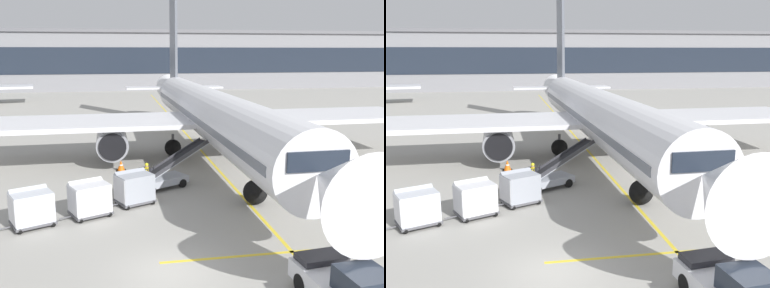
% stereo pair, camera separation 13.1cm
% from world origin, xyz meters
% --- Properties ---
extents(ground_plane, '(600.00, 600.00, 0.00)m').
position_xyz_m(ground_plane, '(0.00, 0.00, 0.00)').
color(ground_plane, '#9E9B93').
extents(parked_airplane, '(35.82, 45.93, 15.32)m').
position_xyz_m(parked_airplane, '(5.68, 18.63, 3.68)').
color(parked_airplane, white).
rests_on(parked_airplane, ground).
extents(belt_loader, '(5.35, 3.62, 2.82)m').
position_xyz_m(belt_loader, '(1.08, 11.06, 0.84)').
color(belt_loader, '#A3A8B2').
rests_on(belt_loader, ground).
extents(baggage_cart_lead, '(2.80, 2.28, 1.91)m').
position_xyz_m(baggage_cart_lead, '(-0.97, 8.25, 1.00)').
color(baggage_cart_lead, '#515156').
rests_on(baggage_cart_lead, ground).
extents(baggage_cart_second, '(2.80, 2.28, 1.91)m').
position_xyz_m(baggage_cart_second, '(-3.40, 6.77, 1.00)').
color(baggage_cart_second, '#515156').
rests_on(baggage_cart_second, ground).
extents(baggage_cart_third, '(2.80, 2.28, 1.91)m').
position_xyz_m(baggage_cart_third, '(-6.19, 5.87, 1.00)').
color(baggage_cart_third, '#515156').
rests_on(baggage_cart_third, ground).
extents(ground_crew_by_loader, '(0.32, 0.56, 1.74)m').
position_xyz_m(ground_crew_by_loader, '(-0.04, 10.77, 1.00)').
color(ground_crew_by_loader, '#514C42').
rests_on(ground_crew_by_loader, ground).
extents(ground_crew_by_carts, '(0.37, 0.54, 1.74)m').
position_xyz_m(ground_crew_by_carts, '(-1.29, 9.05, 1.00)').
color(ground_crew_by_carts, black).
rests_on(ground_crew_by_carts, ground).
extents(ground_crew_marshaller, '(0.28, 0.57, 1.74)m').
position_xyz_m(ground_crew_marshaller, '(-0.53, 9.47, 1.00)').
color(ground_crew_marshaller, black).
rests_on(ground_crew_marshaller, ground).
extents(safety_cone_engine_keepout, '(0.70, 0.70, 0.79)m').
position_xyz_m(safety_cone_engine_keepout, '(-1.58, 15.57, 0.38)').
color(safety_cone_engine_keepout, black).
rests_on(safety_cone_engine_keepout, ground).
extents(apron_guidance_line_lead_in, '(0.20, 110.00, 0.01)m').
position_xyz_m(apron_guidance_line_lead_in, '(5.54, 17.79, 0.00)').
color(apron_guidance_line_lead_in, yellow).
rests_on(apron_guidance_line_lead_in, ground).
extents(apron_guidance_line_stop_bar, '(12.00, 0.20, 0.01)m').
position_xyz_m(apron_guidance_line_stop_bar, '(5.70, 0.78, 0.00)').
color(apron_guidance_line_stop_bar, yellow).
rests_on(apron_guidance_line_stop_bar, ground).
extents(terminal_building, '(143.24, 16.78, 13.39)m').
position_xyz_m(terminal_building, '(5.17, 90.75, 6.64)').
color(terminal_building, gray).
rests_on(terminal_building, ground).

